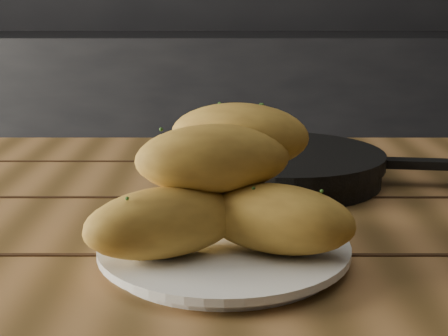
{
  "coord_description": "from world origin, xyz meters",
  "views": [
    {
      "loc": [
        0.26,
        -0.61,
        1.0
      ],
      "look_at": [
        0.26,
        -0.0,
        0.84
      ],
      "focal_mm": 50.0,
      "sensor_mm": 36.0,
      "label": 1
    }
  ],
  "objects_px": {
    "plate": "(224,250)",
    "skillet": "(284,166)",
    "table": "(329,290)",
    "bread_rolls": "(222,186)"
  },
  "relations": [
    {
      "from": "plate",
      "to": "bread_rolls",
      "type": "xyz_separation_m",
      "value": [
        -0.0,
        0.0,
        0.07
      ]
    },
    {
      "from": "table",
      "to": "bread_rolls",
      "type": "xyz_separation_m",
      "value": [
        -0.13,
        -0.1,
        0.16
      ]
    },
    {
      "from": "bread_rolls",
      "to": "skillet",
      "type": "height_order",
      "value": "bread_rolls"
    },
    {
      "from": "table",
      "to": "plate",
      "type": "relative_size",
      "value": 6.4
    },
    {
      "from": "plate",
      "to": "bread_rolls",
      "type": "height_order",
      "value": "bread_rolls"
    },
    {
      "from": "plate",
      "to": "skillet",
      "type": "bearing_deg",
      "value": 73.13
    },
    {
      "from": "table",
      "to": "bread_rolls",
      "type": "height_order",
      "value": "bread_rolls"
    },
    {
      "from": "skillet",
      "to": "bread_rolls",
      "type": "bearing_deg",
      "value": -107.33
    },
    {
      "from": "plate",
      "to": "skillet",
      "type": "xyz_separation_m",
      "value": [
        0.09,
        0.29,
        0.01
      ]
    },
    {
      "from": "table",
      "to": "skillet",
      "type": "relative_size",
      "value": 3.81
    }
  ]
}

